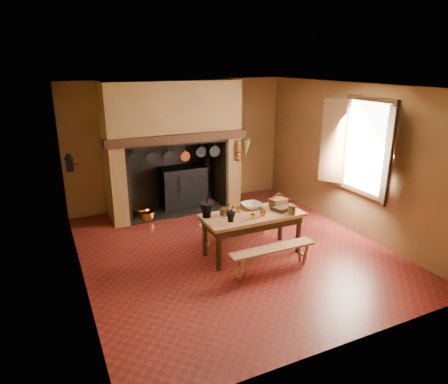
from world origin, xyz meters
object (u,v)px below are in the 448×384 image
object	(u,v)px
mixing_bowl	(252,206)
wicker_basket	(278,202)
iron_range	(183,186)
bench_front	(272,253)
coffee_grinder	(225,211)
work_table	(252,220)

from	to	relation	value
mixing_bowl	wicker_basket	xyz separation A→B (m)	(0.45, -0.15, 0.04)
iron_range	bench_front	bearing A→B (deg)	-85.37
wicker_basket	coffee_grinder	bearing A→B (deg)	173.71
coffee_grinder	mixing_bowl	xyz separation A→B (m)	(0.57, 0.12, -0.03)
iron_range	mixing_bowl	distance (m)	2.50
iron_range	wicker_basket	bearing A→B (deg)	-72.00
work_table	coffee_grinder	world-z (taller)	coffee_grinder
coffee_grinder	wicker_basket	xyz separation A→B (m)	(1.02, -0.03, 0.01)
mixing_bowl	wicker_basket	world-z (taller)	wicker_basket
coffee_grinder	work_table	bearing A→B (deg)	-22.78
bench_front	wicker_basket	world-z (taller)	wicker_basket
bench_front	coffee_grinder	xyz separation A→B (m)	(-0.45, 0.79, 0.51)
work_table	coffee_grinder	distance (m)	0.51
work_table	iron_range	bearing A→B (deg)	95.74
wicker_basket	mixing_bowl	bearing A→B (deg)	157.53
work_table	wicker_basket	size ratio (longest dim) A/B	5.83
iron_range	work_table	xyz separation A→B (m)	(0.27, -2.70, 0.13)
bench_front	mixing_bowl	bearing A→B (deg)	82.45
iron_range	mixing_bowl	bearing A→B (deg)	-80.92
mixing_bowl	iron_range	bearing A→B (deg)	99.08
iron_range	wicker_basket	world-z (taller)	iron_range
work_table	coffee_grinder	size ratio (longest dim) A/B	8.88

